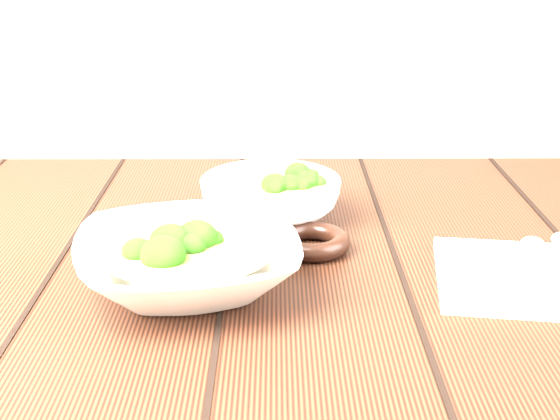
# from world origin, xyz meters

# --- Properties ---
(table) EXTENTS (1.20, 0.80, 0.75)m
(table) POSITION_xyz_m (0.00, 0.00, 0.63)
(table) COLOR black
(table) RESTS_ON ground
(soup_bowl_front) EXTENTS (0.29, 0.29, 0.07)m
(soup_bowl_front) POSITION_xyz_m (-0.06, -0.09, 0.78)
(soup_bowl_front) COLOR silver
(soup_bowl_front) RESTS_ON table
(soup_bowl_back) EXTENTS (0.24, 0.24, 0.07)m
(soup_bowl_back) POSITION_xyz_m (0.03, 0.11, 0.78)
(soup_bowl_back) COLOR silver
(soup_bowl_back) RESTS_ON table
(trivet) EXTENTS (0.10, 0.10, 0.02)m
(trivet) POSITION_xyz_m (0.08, 0.01, 0.76)
(trivet) COLOR black
(trivet) RESTS_ON table
(napkin) EXTENTS (0.25, 0.21, 0.01)m
(napkin) POSITION_xyz_m (0.33, -0.08, 0.76)
(napkin) COLOR beige
(napkin) RESTS_ON table
(spoon_left) EXTENTS (0.08, 0.18, 0.01)m
(spoon_left) POSITION_xyz_m (0.33, -0.04, 0.77)
(spoon_left) COLOR #A5A191
(spoon_left) RESTS_ON napkin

